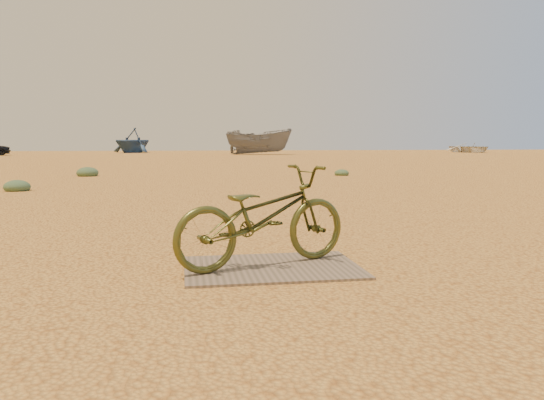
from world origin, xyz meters
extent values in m
plane|color=gold|center=(0.00, 0.00, 0.00)|extent=(120.00, 120.00, 0.00)
cube|color=#7B6551|center=(-0.42, 0.39, 0.01)|extent=(1.55, 1.08, 0.02)
imported|color=#494D1D|center=(-0.49, 0.43, 0.47)|extent=(1.80, 1.17, 0.90)
imported|color=#2F4D78|center=(-5.90, 48.77, 1.21)|extent=(5.94, 6.07, 2.42)
imported|color=slate|center=(5.21, 40.41, 1.09)|extent=(5.99, 3.62, 2.18)
imported|color=silver|center=(27.18, 44.91, 0.48)|extent=(4.41, 5.35, 0.96)
ellipsoid|color=#506D48|center=(-4.94, 8.71, 0.00)|extent=(0.58, 0.58, 0.32)
ellipsoid|color=#506D48|center=(4.01, 12.72, 0.00)|extent=(0.48, 0.48, 0.26)
ellipsoid|color=#506D48|center=(-4.25, 13.79, 0.00)|extent=(0.69, 0.69, 0.38)
camera|label=1|loc=(-1.19, -4.18, 1.14)|focal=35.00mm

